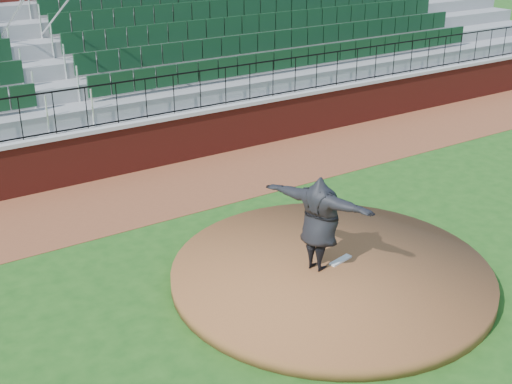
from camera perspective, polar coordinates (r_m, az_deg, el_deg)
ground at (r=11.98m, az=4.03°, el=-8.07°), size 90.00×90.00×0.00m
warning_track at (r=16.12m, az=-7.73°, el=0.24°), size 34.00×3.20×0.01m
field_wall at (r=17.27m, az=-10.21°, el=3.76°), size 34.00×0.35×1.20m
wall_cap at (r=17.08m, az=-10.36°, el=5.82°), size 34.00×0.45×0.10m
wall_railing at (r=16.93m, az=-10.50°, el=7.60°), size 34.00×0.05×1.00m
seating_stands at (r=19.29m, az=-13.96°, el=10.70°), size 34.00×5.10×4.60m
concourse_wall at (r=21.82m, az=-16.75°, el=12.98°), size 34.00×0.50×5.50m
pitchers_mound at (r=12.20m, az=6.38°, el=-6.89°), size 5.72×5.72×0.25m
pitching_rubber at (r=12.35m, az=7.18°, el=-5.77°), size 0.53×0.24×0.03m
pitcher at (r=11.71m, az=5.40°, el=-2.67°), size 1.27×2.22×1.74m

